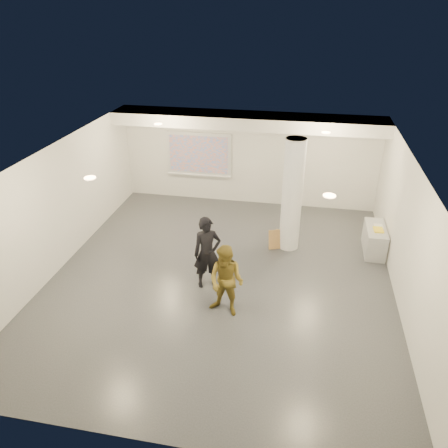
% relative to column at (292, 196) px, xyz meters
% --- Properties ---
extents(floor, '(8.00, 9.00, 0.01)m').
position_rel_column_xyz_m(floor, '(-1.50, -1.80, -1.50)').
color(floor, '#35373C').
rests_on(floor, ground).
extents(ceiling, '(8.00, 9.00, 0.01)m').
position_rel_column_xyz_m(ceiling, '(-1.50, -1.80, 1.50)').
color(ceiling, white).
rests_on(ceiling, floor).
extents(wall_back, '(8.00, 0.01, 3.00)m').
position_rel_column_xyz_m(wall_back, '(-1.50, 2.70, 0.00)').
color(wall_back, silver).
rests_on(wall_back, floor).
extents(wall_front, '(8.00, 0.01, 3.00)m').
position_rel_column_xyz_m(wall_front, '(-1.50, -6.30, 0.00)').
color(wall_front, silver).
rests_on(wall_front, floor).
extents(wall_left, '(0.01, 9.00, 3.00)m').
position_rel_column_xyz_m(wall_left, '(-5.50, -1.80, 0.00)').
color(wall_left, silver).
rests_on(wall_left, floor).
extents(wall_right, '(0.01, 9.00, 3.00)m').
position_rel_column_xyz_m(wall_right, '(2.50, -1.80, 0.00)').
color(wall_right, silver).
rests_on(wall_right, floor).
extents(soffit_band, '(8.00, 1.10, 0.36)m').
position_rel_column_xyz_m(soffit_band, '(-1.50, 2.15, 1.32)').
color(soffit_band, silver).
rests_on(soffit_band, ceiling).
extents(downlight_nw, '(0.22, 0.22, 0.02)m').
position_rel_column_xyz_m(downlight_nw, '(-3.70, 0.70, 1.48)').
color(downlight_nw, '#ECB77E').
rests_on(downlight_nw, ceiling).
extents(downlight_ne, '(0.22, 0.22, 0.02)m').
position_rel_column_xyz_m(downlight_ne, '(0.70, 0.70, 1.48)').
color(downlight_ne, '#ECB77E').
rests_on(downlight_ne, ceiling).
extents(downlight_sw, '(0.22, 0.22, 0.02)m').
position_rel_column_xyz_m(downlight_sw, '(-3.70, -3.30, 1.48)').
color(downlight_sw, '#ECB77E').
rests_on(downlight_sw, ceiling).
extents(downlight_se, '(0.22, 0.22, 0.02)m').
position_rel_column_xyz_m(downlight_se, '(0.70, -3.30, 1.48)').
color(downlight_se, '#ECB77E').
rests_on(downlight_se, ceiling).
extents(column, '(0.52, 0.52, 3.00)m').
position_rel_column_xyz_m(column, '(0.00, 0.00, 0.00)').
color(column, white).
rests_on(column, floor).
extents(projection_screen, '(2.10, 0.13, 1.42)m').
position_rel_column_xyz_m(projection_screen, '(-3.10, 2.65, 0.03)').
color(projection_screen, silver).
rests_on(projection_screen, wall_back).
extents(credenza, '(0.50, 1.20, 0.70)m').
position_rel_column_xyz_m(credenza, '(2.22, 0.18, -1.15)').
color(credenza, '#9DA0A3').
rests_on(credenza, floor).
extents(papers_stack, '(0.24, 0.30, 0.02)m').
position_rel_column_xyz_m(papers_stack, '(2.28, 0.26, -0.79)').
color(papers_stack, silver).
rests_on(papers_stack, credenza).
extents(postit_pad, '(0.25, 0.33, 0.03)m').
position_rel_column_xyz_m(postit_pad, '(2.24, 0.05, -0.78)').
color(postit_pad, yellow).
rests_on(postit_pad, credenza).
extents(cardboard_back, '(0.48, 0.15, 0.52)m').
position_rel_column_xyz_m(cardboard_back, '(-0.12, -0.09, -1.24)').
color(cardboard_back, '#9D7440').
rests_on(cardboard_back, floor).
extents(cardboard_front, '(0.50, 0.31, 0.54)m').
position_rel_column_xyz_m(cardboard_front, '(-0.29, -0.13, -1.23)').
color(cardboard_front, '#9D7440').
rests_on(cardboard_front, floor).
extents(woman, '(0.75, 0.64, 1.73)m').
position_rel_column_xyz_m(woman, '(-1.75, -2.13, -0.64)').
color(woman, black).
rests_on(woman, floor).
extents(man, '(0.92, 0.80, 1.61)m').
position_rel_column_xyz_m(man, '(-1.13, -3.05, -0.70)').
color(man, olive).
rests_on(man, floor).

